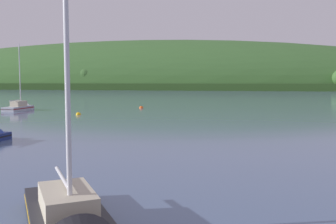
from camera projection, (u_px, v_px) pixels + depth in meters
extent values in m
cube|color=#27431B|center=(186.00, 86.00, 212.62)|extent=(507.31, 99.01, 3.43)
ellipsoid|color=#38602D|center=(136.00, 88.00, 240.98)|extent=(408.10, 108.54, 60.60)
sphere|color=#38602D|center=(87.00, 76.00, 212.89)|extent=(11.17, 11.17, 11.17)
cone|color=navy|center=(2.00, 138.00, 30.26)|extent=(1.87, 1.50, 1.76)
cube|color=#ADB2BC|center=(18.00, 110.00, 59.02)|extent=(2.29, 6.08, 1.27)
cone|color=#ADB2BC|center=(28.00, 109.00, 61.97)|extent=(2.03, 1.58, 1.97)
cube|color=maroon|center=(18.00, 108.00, 58.99)|extent=(2.31, 6.08, 0.13)
cube|color=#BCB299|center=(19.00, 104.00, 59.08)|extent=(1.50, 2.75, 0.81)
cylinder|color=silver|center=(20.00, 75.00, 59.30)|extent=(0.14, 0.14, 9.78)
cylinder|color=silver|center=(15.00, 100.00, 58.07)|extent=(0.24, 3.15, 0.11)
cube|color=#232328|center=(67.00, 224.00, 11.87)|extent=(4.89, 6.19, 1.01)
cube|color=gold|center=(67.00, 217.00, 11.85)|extent=(4.91, 6.20, 0.12)
cube|color=#BCB299|center=(67.00, 200.00, 11.67)|extent=(2.64, 3.04, 0.65)
cylinder|color=silver|center=(67.00, 74.00, 10.81)|extent=(0.16, 0.16, 8.43)
cylinder|color=silver|center=(62.00, 178.00, 12.50)|extent=(1.67, 2.72, 0.12)
sphere|color=#EA5B19|center=(141.00, 108.00, 64.26)|extent=(0.71, 0.71, 0.71)
cylinder|color=black|center=(141.00, 106.00, 64.23)|extent=(0.04, 0.04, 0.08)
sphere|color=yellow|center=(78.00, 115.00, 51.42)|extent=(0.73, 0.73, 0.73)
cylinder|color=black|center=(78.00, 112.00, 51.38)|extent=(0.04, 0.04, 0.08)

